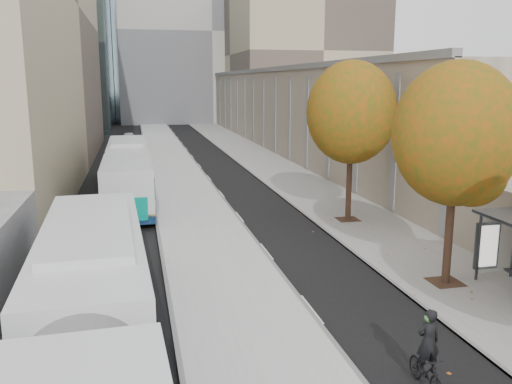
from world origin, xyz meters
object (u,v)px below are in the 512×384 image
object	(u,v)px
cyclist	(427,360)
distant_car	(129,137)
bus_far	(128,170)
bus_near	(87,351)

from	to	relation	value
cyclist	distant_car	bearing A→B (deg)	97.38
cyclist	distant_car	world-z (taller)	cyclist
bus_far	cyclist	distance (m)	24.70
distant_car	bus_far	bearing A→B (deg)	-85.30
bus_near	distant_car	size ratio (longest dim) A/B	5.36
bus_near	bus_far	bearing A→B (deg)	86.27
bus_far	distant_car	distance (m)	30.69
cyclist	distant_car	distance (m)	54.86
cyclist	distant_car	size ratio (longest dim) A/B	0.58
bus_near	bus_far	distance (m)	23.45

